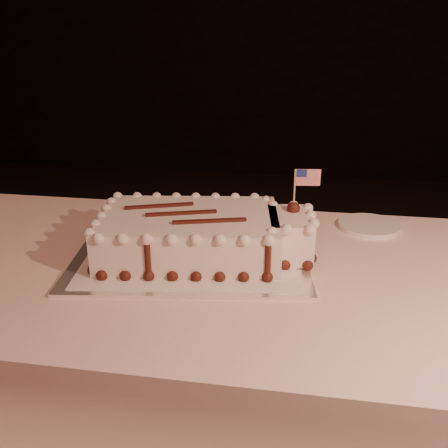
% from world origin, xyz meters
% --- Properties ---
extents(banquet_table, '(2.40, 0.80, 0.75)m').
position_xyz_m(banquet_table, '(0.00, 0.60, 0.38)').
color(banquet_table, '#FFD4C5').
rests_on(banquet_table, ground).
extents(cake_board, '(0.59, 0.48, 0.01)m').
position_xyz_m(cake_board, '(-0.09, 0.64, 0.75)').
color(cake_board, white).
rests_on(cake_board, banquet_table).
extents(doily, '(0.53, 0.43, 0.00)m').
position_xyz_m(doily, '(-0.09, 0.64, 0.76)').
color(doily, white).
rests_on(doily, cake_board).
extents(sheet_cake, '(0.52, 0.34, 0.20)m').
position_xyz_m(sheet_cake, '(-0.06, 0.64, 0.81)').
color(sheet_cake, white).
rests_on(sheet_cake, doily).
extents(side_plate, '(0.16, 0.16, 0.01)m').
position_xyz_m(side_plate, '(0.35, 0.89, 0.76)').
color(side_plate, white).
rests_on(side_plate, banquet_table).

